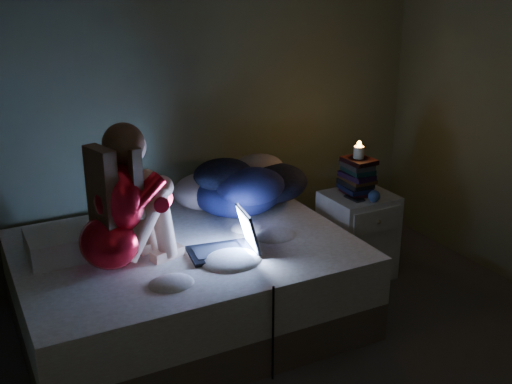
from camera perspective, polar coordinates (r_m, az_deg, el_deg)
wall_back at (r=4.25m, az=-6.35°, el=9.99°), size 3.60×0.02×2.60m
bed at (r=3.74m, az=-6.41°, el=-8.36°), size 1.88×1.41×0.52m
pillow at (r=3.60m, az=-16.53°, el=-4.40°), size 0.48×0.34×0.14m
woman at (r=3.22m, az=-13.56°, el=-0.84°), size 0.55×0.44×0.78m
laptop at (r=3.42m, az=-3.23°, el=-3.75°), size 0.40×0.31×0.26m
clothes_pile at (r=4.02m, az=-1.63°, el=0.85°), size 0.76×0.67×0.38m
nightstand at (r=4.33m, az=9.28°, el=-3.91°), size 0.44×0.40×0.59m
book_stack at (r=4.18m, az=9.29°, el=1.40°), size 0.19×0.25×0.25m
candle at (r=4.13m, az=9.42°, el=3.55°), size 0.07×0.07×0.08m
phone at (r=4.13m, az=9.03°, el=-0.56°), size 0.08×0.14×0.01m
blue_orb at (r=4.09m, az=10.80°, el=-0.39°), size 0.08×0.08×0.08m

